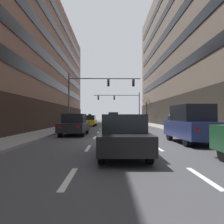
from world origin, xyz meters
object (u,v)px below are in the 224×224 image
at_px(car_parked_1, 191,124).
at_px(traffic_signal_0, 94,89).
at_px(car_driving_3, 123,136).
at_px(car_driving_0, 113,118).
at_px(taxi_driving_2, 90,121).
at_px(traffic_signal_1, 123,101).
at_px(street_tree_0, 147,111).
at_px(car_driving_1, 75,125).
at_px(pedestrian_1, 170,120).

distance_m(car_parked_1, traffic_signal_0, 15.49).
height_order(car_driving_3, traffic_signal_0, traffic_signal_0).
height_order(car_driving_0, traffic_signal_0, traffic_signal_0).
relative_size(taxi_driving_2, traffic_signal_1, 0.48).
distance_m(traffic_signal_0, street_tree_0, 15.48).
height_order(traffic_signal_1, street_tree_0, traffic_signal_1).
relative_size(traffic_signal_0, street_tree_0, 1.82).
bearing_deg(car_driving_0, car_driving_3, -90.38).
distance_m(taxi_driving_2, traffic_signal_0, 7.70).
height_order(taxi_driving_2, car_driving_3, taxi_driving_2).
xyz_separation_m(car_driving_1, street_tree_0, (9.65, 21.04, 1.57)).
bearing_deg(pedestrian_1, car_driving_3, -110.94).
distance_m(taxi_driving_2, car_driving_3, 24.24).
xyz_separation_m(car_driving_0, traffic_signal_1, (2.13, 5.33, 3.41)).
distance_m(car_driving_3, traffic_signal_0, 18.05).
height_order(traffic_signal_0, street_tree_0, traffic_signal_0).
height_order(car_driving_0, traffic_signal_1, traffic_signal_1).
height_order(car_driving_3, traffic_signal_1, traffic_signal_1).
xyz_separation_m(car_driving_1, car_parked_1, (7.49, -5.12, 0.24)).
xyz_separation_m(car_driving_1, traffic_signal_1, (5.65, 25.67, 3.65)).
relative_size(taxi_driving_2, traffic_signal_0, 0.51).
height_order(car_driving_0, street_tree_0, street_tree_0).
xyz_separation_m(car_driving_3, car_parked_1, (4.17, 3.89, 0.29)).
bearing_deg(street_tree_0, car_parked_1, -94.72).
xyz_separation_m(taxi_driving_2, traffic_signal_0, (1.03, -6.54, 3.93)).
xyz_separation_m(taxi_driving_2, car_driving_3, (3.40, -24.00, -0.01)).
xyz_separation_m(car_driving_1, car_driving_3, (3.32, -9.01, -0.05)).
xyz_separation_m(car_parked_1, pedestrian_1, (3.09, 15.07, -0.03)).
bearing_deg(street_tree_0, car_driving_3, -101.89).
bearing_deg(traffic_signal_0, car_parked_1, -64.24).
bearing_deg(car_parked_1, traffic_signal_0, 115.76).
distance_m(traffic_signal_0, pedestrian_1, 10.42).
relative_size(car_driving_0, street_tree_0, 0.94).
bearing_deg(traffic_signal_1, street_tree_0, -49.20).
xyz_separation_m(car_driving_0, traffic_signal_0, (-2.57, -11.89, 3.66)).
height_order(taxi_driving_2, traffic_signal_0, traffic_signal_0).
bearing_deg(car_driving_0, street_tree_0, 6.54).
xyz_separation_m(car_parked_1, street_tree_0, (2.16, 26.15, 1.33)).
relative_size(car_driving_3, car_parked_1, 0.95).
bearing_deg(pedestrian_1, traffic_signal_1, 107.41).
bearing_deg(pedestrian_1, taxi_driving_2, 154.73).
distance_m(taxi_driving_2, street_tree_0, 11.57).
xyz_separation_m(car_driving_0, taxi_driving_2, (-3.60, -5.35, -0.27)).
bearing_deg(traffic_signal_0, traffic_signal_1, 74.73).
distance_m(car_driving_1, street_tree_0, 23.19).
distance_m(taxi_driving_2, pedestrian_1, 11.79).
distance_m(street_tree_0, pedestrian_1, 11.20).
bearing_deg(traffic_signal_0, taxi_driving_2, 98.94).
xyz_separation_m(car_driving_3, pedestrian_1, (7.26, 18.96, 0.26)).
relative_size(car_driving_0, traffic_signal_1, 0.49).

